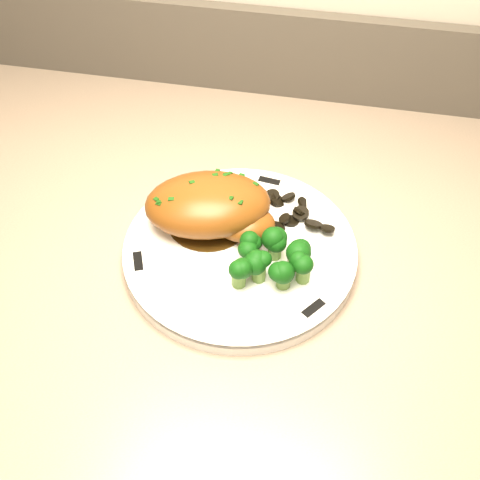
# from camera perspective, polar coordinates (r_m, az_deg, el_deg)

# --- Properties ---
(plate) EXTENTS (0.26, 0.26, 0.02)m
(plate) POSITION_cam_1_polar(r_m,az_deg,el_deg) (0.64, 0.00, -1.10)
(plate) COLOR white
(plate) RESTS_ON counter
(rim_accent_0) EXTENTS (0.03, 0.01, 0.00)m
(rim_accent_0) POSITION_cam_1_polar(r_m,az_deg,el_deg) (0.70, 2.79, 5.61)
(rim_accent_0) COLOR black
(rim_accent_0) RESTS_ON plate
(rim_accent_1) EXTENTS (0.02, 0.03, 0.00)m
(rim_accent_1) POSITION_cam_1_polar(r_m,az_deg,el_deg) (0.63, -9.64, -2.00)
(rim_accent_1) COLOR black
(rim_accent_1) RESTS_ON plate
(rim_accent_2) EXTENTS (0.02, 0.03, 0.00)m
(rim_accent_2) POSITION_cam_1_polar(r_m,az_deg,el_deg) (0.59, 6.98, -6.44)
(rim_accent_2) COLOR black
(rim_accent_2) RESTS_ON plate
(gravy_pool) EXTENTS (0.09, 0.09, 0.00)m
(gravy_pool) POSITION_cam_1_polar(r_m,az_deg,el_deg) (0.66, -2.98, 1.78)
(gravy_pool) COLOR #39220A
(gravy_pool) RESTS_ON plate
(chicken_breast) EXTENTS (0.16, 0.12, 0.05)m
(chicken_breast) POSITION_cam_1_polar(r_m,az_deg,el_deg) (0.64, -2.65, 3.19)
(chicken_breast) COLOR brown
(chicken_breast) RESTS_ON plate
(mushroom_pile) EXTENTS (0.08, 0.06, 0.02)m
(mushroom_pile) POSITION_cam_1_polar(r_m,az_deg,el_deg) (0.66, 5.53, 2.09)
(mushroom_pile) COLOR black
(mushroom_pile) RESTS_ON plate
(broccoli_florets) EXTENTS (0.08, 0.06, 0.03)m
(broccoli_florets) POSITION_cam_1_polar(r_m,az_deg,el_deg) (0.60, 3.11, -2.01)
(broccoli_florets) COLOR olive
(broccoli_florets) RESTS_ON plate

